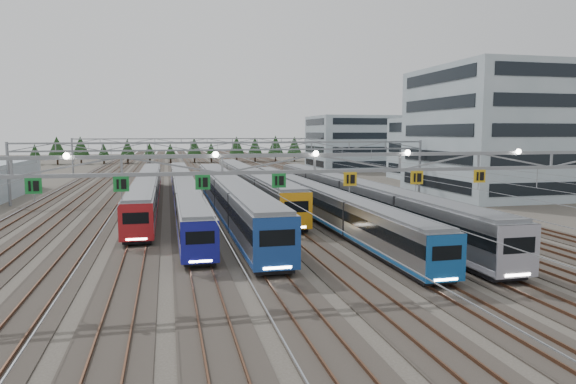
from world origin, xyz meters
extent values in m
plane|color=#47423A|center=(0.00, 0.00, 0.00)|extent=(400.00, 400.00, 0.00)
cube|color=#2D2823|center=(0.00, 100.00, 0.04)|extent=(54.00, 260.00, 0.08)
cube|color=brown|center=(-25.47, 100.00, 0.16)|extent=(0.08, 260.00, 0.16)
cube|color=brown|center=(25.47, 100.00, 0.16)|extent=(0.08, 260.00, 0.16)
cube|color=brown|center=(-0.72, 100.00, 0.16)|extent=(0.08, 260.00, 0.16)
cube|color=brown|center=(0.72, 100.00, 0.16)|extent=(0.08, 260.00, 0.16)
cube|color=black|center=(-11.25, 37.21, 0.41)|extent=(2.28, 50.12, 0.34)
cube|color=#A3A6AB|center=(-11.25, 37.21, 2.08)|extent=(2.68, 51.15, 3.01)
cube|color=black|center=(-11.25, 37.21, 2.44)|extent=(2.74, 50.89, 0.91)
cube|color=#AC1A1E|center=(-11.25, 37.21, 0.81)|extent=(2.73, 50.89, 0.33)
cube|color=slate|center=(-11.25, 37.21, 3.68)|extent=(2.41, 50.12, 0.24)
cube|color=#AC1A1E|center=(-11.25, 11.68, 2.08)|extent=(2.70, 0.12, 3.01)
cube|color=black|center=(-11.25, 11.65, 2.44)|extent=(2.01, 0.10, 0.91)
cube|color=white|center=(-11.25, 11.62, 0.77)|extent=(1.61, 0.06, 0.14)
cube|color=black|center=(-6.75, 36.08, 0.40)|extent=(2.14, 63.85, 0.32)
cube|color=#A3A6AB|center=(-6.75, 36.08, 1.97)|extent=(2.52, 65.15, 2.83)
cube|color=black|center=(-6.75, 36.08, 2.31)|extent=(2.58, 64.83, 0.85)
cube|color=#181A92|center=(-6.75, 36.08, 0.78)|extent=(2.57, 64.83, 0.31)
cube|color=slate|center=(-6.75, 36.08, 3.47)|extent=(2.26, 63.85, 0.22)
cube|color=#181A92|center=(-6.75, 3.56, 1.97)|extent=(2.54, 0.12, 2.83)
cube|color=black|center=(-6.75, 3.53, 2.31)|extent=(1.89, 0.10, 0.85)
cube|color=white|center=(-6.75, 3.50, 0.73)|extent=(1.51, 0.06, 0.13)
cube|color=black|center=(-2.25, 26.38, 0.43)|extent=(2.55, 50.94, 0.39)
cube|color=#A3A6AB|center=(-2.25, 26.38, 2.30)|extent=(3.00, 51.98, 3.37)
cube|color=black|center=(-2.25, 26.38, 2.71)|extent=(3.06, 51.72, 1.02)
cube|color=navy|center=(-2.25, 26.38, 0.88)|extent=(3.05, 51.72, 0.37)
cube|color=slate|center=(-2.25, 26.38, 4.09)|extent=(2.70, 50.94, 0.27)
cube|color=navy|center=(-2.25, 0.45, 2.30)|extent=(3.02, 0.12, 3.37)
cube|color=black|center=(-2.25, 0.42, 2.71)|extent=(2.25, 0.10, 1.02)
cube|color=white|center=(-2.25, 0.39, 0.83)|extent=(1.80, 0.06, 0.16)
cube|color=black|center=(2.25, 40.23, 0.43)|extent=(2.49, 52.64, 0.38)
cube|color=#A3A6AB|center=(2.25, 40.23, 2.26)|extent=(2.94, 53.72, 3.30)
cube|color=black|center=(2.25, 40.23, 2.65)|extent=(3.00, 53.45, 1.00)
cube|color=#FFA416|center=(2.25, 40.23, 0.87)|extent=(2.99, 53.45, 0.37)
cube|color=slate|center=(2.25, 40.23, 4.01)|extent=(2.64, 52.64, 0.26)
cube|color=#FFA416|center=(2.25, 13.42, 2.26)|extent=(2.96, 0.12, 3.30)
cube|color=black|center=(2.25, 13.39, 2.65)|extent=(2.20, 0.10, 1.00)
cube|color=white|center=(2.25, 13.36, 0.82)|extent=(1.76, 0.06, 0.16)
cube|color=black|center=(6.75, 24.37, 0.40)|extent=(2.12, 55.60, 0.32)
cube|color=#A3A6AB|center=(6.75, 24.37, 1.96)|extent=(2.49, 56.74, 2.81)
cube|color=black|center=(6.75, 24.37, 2.29)|extent=(2.55, 56.46, 0.85)
cube|color=#1655A0|center=(6.75, 24.37, 0.77)|extent=(2.54, 56.46, 0.31)
cube|color=slate|center=(6.75, 24.37, 3.45)|extent=(2.25, 55.60, 0.22)
cube|color=#1655A0|center=(6.75, -3.95, 1.96)|extent=(2.51, 0.12, 2.81)
cube|color=black|center=(6.75, -3.98, 2.29)|extent=(1.87, 0.10, 0.85)
cube|color=white|center=(6.75, -4.01, 0.73)|extent=(1.50, 0.06, 0.13)
cube|color=black|center=(11.25, 23.91, 0.42)|extent=(2.41, 55.35, 0.36)
cube|color=#A3A6AB|center=(11.25, 23.91, 2.19)|extent=(2.84, 56.48, 3.19)
cube|color=black|center=(11.25, 23.91, 2.57)|extent=(2.90, 56.20, 0.96)
cube|color=#A0A0AE|center=(11.25, 23.91, 0.85)|extent=(2.89, 56.20, 0.35)
cube|color=slate|center=(11.25, 23.91, 3.89)|extent=(2.55, 55.35, 0.25)
cube|color=#A0A0AE|center=(11.25, -4.28, 2.19)|extent=(2.86, 0.12, 3.19)
cube|color=black|center=(11.25, -4.31, 2.57)|extent=(2.13, 0.10, 0.96)
cube|color=white|center=(11.25, -4.34, 0.80)|extent=(1.70, 0.06, 0.15)
cube|color=gray|center=(0.00, 0.00, 7.80)|extent=(56.00, 0.22, 0.22)
cube|color=gray|center=(0.00, 0.00, 6.80)|extent=(56.00, 0.22, 0.22)
cube|color=#1A8233|center=(-15.75, -0.12, 6.30)|extent=(0.85, 0.06, 0.85)
cube|color=#1A8233|center=(-11.25, -0.12, 6.30)|extent=(0.85, 0.06, 0.85)
cube|color=#1A8233|center=(-6.75, -0.12, 6.30)|extent=(0.85, 0.06, 0.85)
cube|color=#1A8233|center=(-2.25, -0.12, 6.30)|extent=(0.85, 0.06, 0.85)
cube|color=gold|center=(2.25, -0.12, 6.30)|extent=(0.85, 0.06, 0.85)
cube|color=gold|center=(6.75, -0.12, 6.30)|extent=(0.85, 0.06, 0.85)
cube|color=gold|center=(11.25, -0.12, 6.30)|extent=(0.85, 0.06, 0.85)
cylinder|color=gray|center=(-28.00, 40.00, 4.00)|extent=(0.36, 0.36, 8.00)
cylinder|color=gray|center=(28.00, 40.00, 4.00)|extent=(0.36, 0.36, 8.00)
cube|color=gray|center=(0.00, 40.00, 7.80)|extent=(56.00, 0.22, 0.22)
cube|color=gray|center=(0.00, 40.00, 6.80)|extent=(56.00, 0.22, 0.22)
cylinder|color=gray|center=(-28.00, 85.00, 4.00)|extent=(0.36, 0.36, 8.00)
cylinder|color=gray|center=(28.00, 85.00, 4.00)|extent=(0.36, 0.36, 8.00)
cube|color=gray|center=(0.00, 85.00, 7.80)|extent=(56.00, 0.22, 0.22)
cube|color=gray|center=(0.00, 85.00, 6.80)|extent=(56.00, 0.22, 0.22)
cube|color=#90A5AC|center=(37.60, 36.64, 9.27)|extent=(18.00, 22.00, 18.53)
cube|color=#90A5AC|center=(42.21, 60.07, 5.99)|extent=(14.00, 16.00, 11.98)
cube|color=#90A5AC|center=(37.33, 90.50, 6.59)|extent=(22.00, 18.00, 13.18)
camera|label=1|loc=(-8.72, -29.90, 9.15)|focal=32.00mm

